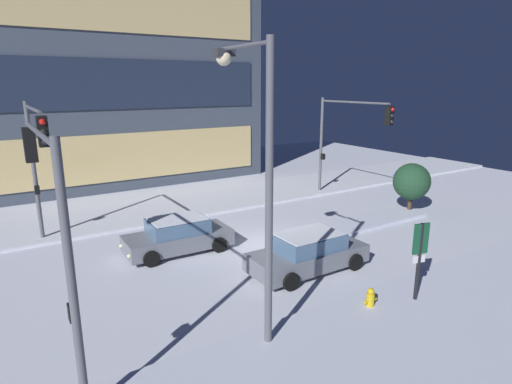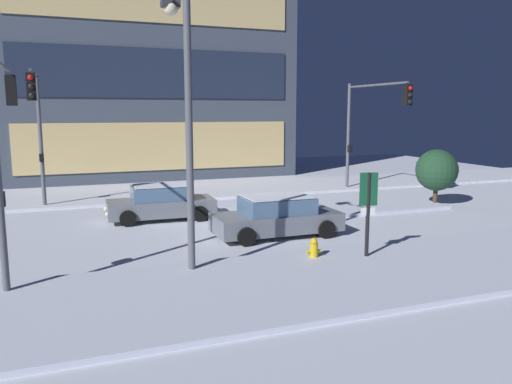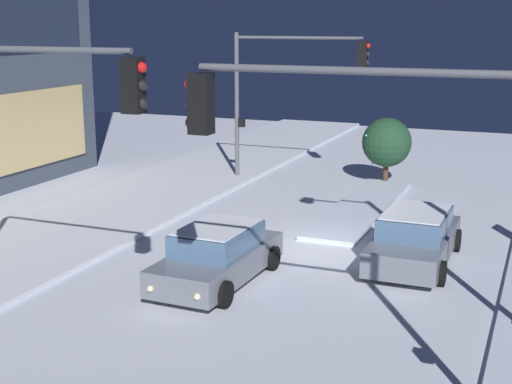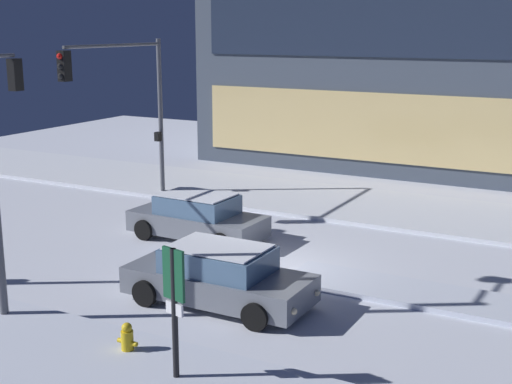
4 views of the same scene
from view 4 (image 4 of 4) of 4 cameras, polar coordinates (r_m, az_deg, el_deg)
name	(u,v)px [view 4 (image 4 of 4)]	position (r m, az deg, el deg)	size (l,w,h in m)	color
ground	(271,270)	(20.24, 1.23, -6.22)	(52.00, 52.00, 0.00)	silver
curb_strip_far	(367,206)	(27.25, 8.86, -1.11)	(52.00, 5.20, 0.14)	silver
median_strip	(460,301)	(18.51, 15.98, -8.41)	(9.00, 1.80, 0.14)	silver
car_near	(219,277)	(17.63, -3.00, -6.77)	(4.75, 2.13, 1.49)	slate
car_far	(197,218)	(22.92, -4.70, -2.07)	(4.56, 2.14, 1.49)	slate
traffic_light_corner_far_left	(125,92)	(26.99, -10.42, 7.89)	(0.32, 5.64, 6.22)	#565960
street_lamp_arched	(11,96)	(17.23, -18.99, 7.31)	(0.56, 2.70, 8.00)	#565960
fire_hydrant	(127,340)	(15.34, -10.25, -11.57)	(0.48, 0.26, 0.74)	gold
parking_info_sign	(174,299)	(13.57, -6.56, -8.46)	(0.55, 0.19, 2.72)	black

